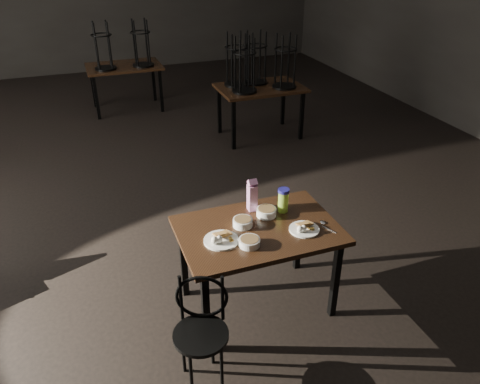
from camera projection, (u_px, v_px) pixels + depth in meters
name	position (u px, v px, depth m)	size (l,w,h in m)	color
main_table	(258.00, 237.00, 3.55)	(1.20, 0.80, 0.75)	black
plate_left	(221.00, 239.00, 3.35)	(0.25, 0.25, 0.08)	white
plate_right	(304.00, 228.00, 3.48)	(0.23, 0.23, 0.07)	white
bowl_near	(243.00, 222.00, 3.52)	(0.15, 0.15, 0.06)	white
bowl_far	(266.00, 212.00, 3.65)	(0.16, 0.16, 0.06)	white
bowl_big	(249.00, 242.00, 3.31)	(0.15, 0.15, 0.05)	white
juice_carton	(252.00, 196.00, 3.68)	(0.07, 0.07, 0.28)	#8F1A70
water_bottle	(283.00, 200.00, 3.68)	(0.12, 0.12, 0.20)	#B0EC45
spoon	(324.00, 223.00, 3.56)	(0.06, 0.20, 0.01)	silver
bentwood_chair	(201.00, 323.00, 3.06)	(0.41, 0.40, 0.77)	black
bg_table_right	(258.00, 83.00, 6.61)	(1.20, 0.80, 1.48)	black
bg_table_far	(124.00, 66.00, 7.64)	(1.20, 0.80, 1.48)	black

